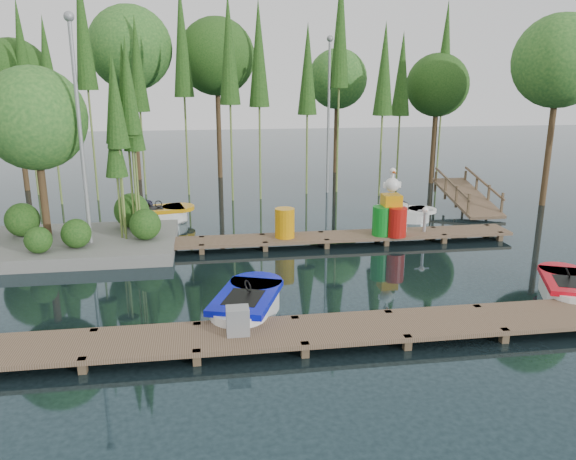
{
  "coord_description": "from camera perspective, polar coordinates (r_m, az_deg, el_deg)",
  "views": [
    {
      "loc": [
        -1.85,
        -15.2,
        5.47
      ],
      "look_at": [
        0.5,
        0.5,
        1.1
      ],
      "focal_mm": 35.0,
      "sensor_mm": 36.0,
      "label": 1
    }
  ],
  "objects": [
    {
      "name": "boat_yellow_far",
      "position": [
        22.2,
        -13.23,
        1.49
      ],
      "size": [
        2.96,
        1.78,
        1.38
      ],
      "rotation": [
        0.0,
        0.0,
        -0.14
      ],
      "color": "white",
      "rests_on": "ground"
    },
    {
      "name": "yellow_barrel",
      "position": [
        18.48,
        -0.34,
        0.72
      ],
      "size": [
        0.65,
        0.65,
        0.98
      ],
      "primitive_type": "cylinder",
      "color": "orange",
      "rests_on": "far_dock"
    },
    {
      "name": "island",
      "position": [
        19.15,
        -22.07,
        7.42
      ],
      "size": [
        6.2,
        4.2,
        6.75
      ],
      "color": "slate",
      "rests_on": "ground"
    },
    {
      "name": "boat_white_far",
      "position": [
        22.33,
        11.54,
        1.57
      ],
      "size": [
        2.61,
        1.68,
        1.14
      ],
      "rotation": [
        0.0,
        0.0,
        0.43
      ],
      "color": "white",
      "rests_on": "ground"
    },
    {
      "name": "near_dock",
      "position": [
        12.05,
        1.19,
        -10.36
      ],
      "size": [
        18.0,
        1.5,
        0.5
      ],
      "color": "brown",
      "rests_on": "ground"
    },
    {
      "name": "utility_cabinet",
      "position": [
        11.77,
        -5.13,
        -9.17
      ],
      "size": [
        0.47,
        0.4,
        0.58
      ],
      "primitive_type": "cube",
      "color": "gray",
      "rests_on": "near_dock"
    },
    {
      "name": "drum_cluster",
      "position": [
        19.13,
        10.53,
        1.5
      ],
      "size": [
        1.3,
        1.2,
        2.25
      ],
      "color": "#0D7D1D",
      "rests_on": "far_dock"
    },
    {
      "name": "ramp",
      "position": [
        24.75,
        17.71,
        3.28
      ],
      "size": [
        1.5,
        3.94,
        1.49
      ],
      "color": "brown",
      "rests_on": "ground"
    },
    {
      "name": "lamp_rear",
      "position": [
        26.87,
        4.17,
        12.77
      ],
      "size": [
        0.3,
        0.3,
        7.25
      ],
      "color": "gray",
      "rests_on": "ground"
    },
    {
      "name": "tree_screen",
      "position": [
        25.8,
        -9.32,
        16.63
      ],
      "size": [
        34.42,
        18.53,
        10.31
      ],
      "color": "#49341F",
      "rests_on": "ground"
    },
    {
      "name": "far_dock",
      "position": [
        18.68,
        0.61,
        -0.9
      ],
      "size": [
        15.0,
        1.2,
        0.5
      ],
      "color": "brown",
      "rests_on": "ground"
    },
    {
      "name": "lamp_island",
      "position": [
        18.11,
        -20.49,
        10.61
      ],
      "size": [
        0.3,
        0.3,
        7.25
      ],
      "color": "gray",
      "rests_on": "ground"
    },
    {
      "name": "seagull_post",
      "position": [
        19.72,
        13.76,
        1.48
      ],
      "size": [
        0.54,
        0.29,
        0.86
      ],
      "color": "gray",
      "rests_on": "far_dock"
    },
    {
      "name": "boat_blue",
      "position": [
        13.26,
        -4.17,
        -7.71
      ],
      "size": [
        2.18,
        3.11,
        0.96
      ],
      "rotation": [
        0.0,
        0.0,
        -0.35
      ],
      "color": "white",
      "rests_on": "ground"
    },
    {
      "name": "ground_plane",
      "position": [
        16.26,
        -1.49,
        -4.27
      ],
      "size": [
        90.0,
        90.0,
        0.0
      ],
      "primitive_type": "plane",
      "color": "#1D2F36"
    },
    {
      "name": "boat_red",
      "position": [
        15.97,
        26.45,
        -5.39
      ],
      "size": [
        2.04,
        2.78,
        0.85
      ],
      "rotation": [
        0.0,
        0.0,
        -0.4
      ],
      "color": "white",
      "rests_on": "ground"
    }
  ]
}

